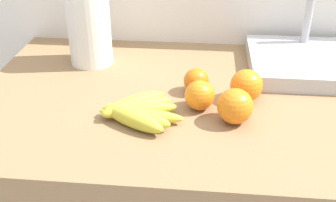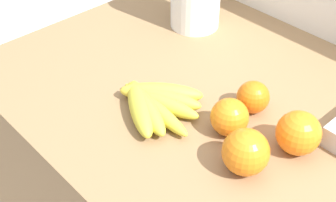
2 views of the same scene
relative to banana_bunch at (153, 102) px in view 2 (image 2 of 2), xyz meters
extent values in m
ellipsoid|color=gold|center=(0.00, -0.03, 0.00)|extent=(0.17, 0.12, 0.04)
ellipsoid|color=gold|center=(0.00, -0.02, 0.00)|extent=(0.18, 0.09, 0.04)
ellipsoid|color=gold|center=(0.01, -0.01, 0.00)|extent=(0.20, 0.05, 0.03)
ellipsoid|color=gold|center=(0.01, 0.01, 0.00)|extent=(0.18, 0.08, 0.03)
ellipsoid|color=gold|center=(0.00, 0.02, 0.00)|extent=(0.17, 0.11, 0.04)
ellipsoid|color=gold|center=(-0.01, 0.03, 0.00)|extent=(0.16, 0.14, 0.04)
sphere|color=orange|center=(0.26, 0.12, 0.02)|extent=(0.08, 0.08, 0.08)
sphere|color=orange|center=(0.23, 0.01, 0.02)|extent=(0.08, 0.08, 0.08)
sphere|color=orange|center=(0.14, 0.06, 0.02)|extent=(0.07, 0.07, 0.07)
sphere|color=orange|center=(0.13, 0.14, 0.01)|extent=(0.07, 0.07, 0.07)
camera|label=1|loc=(0.15, -0.81, 0.50)|focal=44.27mm
camera|label=2|loc=(0.55, -0.47, 0.59)|focal=50.22mm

